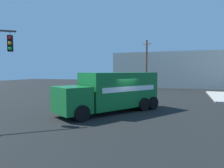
% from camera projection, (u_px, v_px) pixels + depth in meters
% --- Properties ---
extents(ground_plane, '(100.00, 100.00, 0.00)m').
position_uv_depth(ground_plane, '(120.00, 112.00, 15.46)').
color(ground_plane, black).
extents(delivery_truck, '(6.36, 8.14, 2.93)m').
position_uv_depth(delivery_truck, '(113.00, 91.00, 15.42)').
color(delivery_truck, '#146B2D').
rests_on(delivery_truck, ground).
extents(utility_pole, '(1.71, 1.56, 8.22)m').
position_uv_depth(utility_pole, '(147.00, 64.00, 34.94)').
color(utility_pole, brown).
rests_on(utility_pole, ground).
extents(building_backdrop, '(22.87, 6.00, 6.48)m').
position_uv_depth(building_backdrop, '(176.00, 70.00, 38.87)').
color(building_backdrop, beige).
rests_on(building_backdrop, ground).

